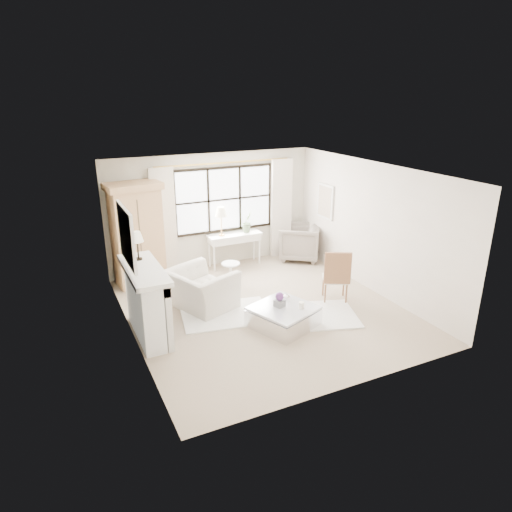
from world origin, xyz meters
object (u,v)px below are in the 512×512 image
object	(u,v)px
armoire	(137,234)
coffee_table	(283,317)
club_armchair	(202,289)
console_table	(235,250)

from	to	relation	value
armoire	coffee_table	bearing A→B (deg)	-65.56
club_armchair	coffee_table	bearing A→B (deg)	-162.79
coffee_table	console_table	bearing A→B (deg)	61.72
club_armchair	coffee_table	distance (m)	1.74
armoire	console_table	world-z (taller)	armoire
console_table	coffee_table	xyz separation A→B (m)	(-0.42, -3.22, -0.22)
armoire	coffee_table	distance (m)	3.76
club_armchair	armoire	bearing A→B (deg)	3.55
armoire	club_armchair	world-z (taller)	armoire
club_armchair	coffee_table	xyz separation A→B (m)	(1.07, -1.35, -0.21)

